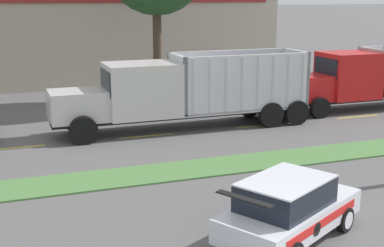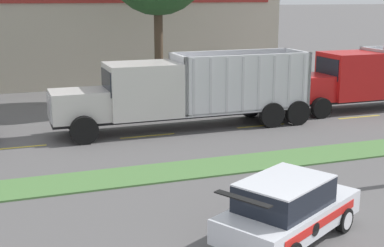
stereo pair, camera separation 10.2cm
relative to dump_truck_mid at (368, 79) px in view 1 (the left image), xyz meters
name	(u,v)px [view 1 (the left image)]	position (x,y,z in m)	size (l,w,h in m)	color
grass_verge	(175,171)	(-12.79, -6.49, -1.54)	(120.00, 1.91, 0.06)	#517F42
centre_line_3	(14,148)	(-17.82, -1.53, -1.56)	(2.40, 0.14, 0.01)	yellow
centre_line_4	(147,136)	(-12.42, -1.53, -1.56)	(2.40, 0.14, 0.01)	yellow
centre_line_5	(260,126)	(-7.02, -1.53, -1.56)	(2.40, 0.14, 0.01)	yellow
centre_line_6	(358,117)	(-1.62, -1.53, -1.56)	(2.40, 0.14, 0.01)	yellow
dump_truck_mid	(368,79)	(0.00, 0.00, 0.00)	(11.15, 2.56, 3.40)	black
dump_truck_far_right	(164,94)	(-11.41, -0.79, 0.05)	(11.63, 2.59, 3.33)	black
rally_car	(289,208)	(-11.81, -12.33, -0.74)	(4.46, 3.55, 1.64)	silver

